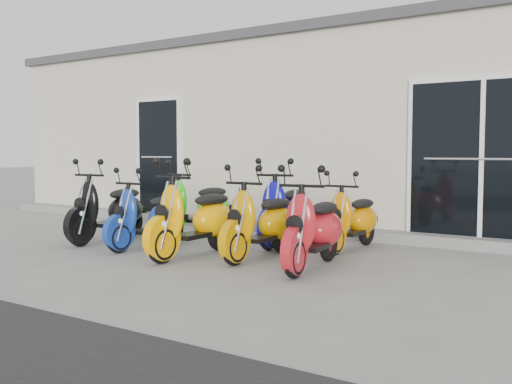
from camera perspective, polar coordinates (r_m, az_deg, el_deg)
ground at (r=7.35m, az=-2.55°, el=-6.11°), size 80.00×80.00×0.00m
building at (r=11.87m, az=12.18°, el=5.40°), size 14.00×6.00×3.20m
roof_cap at (r=12.03m, az=12.30°, el=13.42°), size 14.20×6.20×0.16m
front_step at (r=9.05m, az=4.89°, el=-3.74°), size 14.00×0.40×0.15m
door_left at (r=10.95m, az=-9.69°, el=3.78°), size 1.07×0.08×2.22m
door_right at (r=8.23m, az=21.70°, el=3.50°), size 2.02×0.08×2.22m
scooter_front_black at (r=8.52m, az=-14.55°, el=-0.76°), size 0.73×1.68×1.21m
scooter_front_blue at (r=7.81m, az=-10.75°, el=-1.53°), size 0.61×1.51×1.10m
scooter_front_orange_a at (r=7.07m, az=-6.25°, el=-1.50°), size 0.63×1.68×1.23m
scooter_front_orange_b at (r=6.90m, az=0.50°, el=-1.94°), size 0.61×1.58×1.16m
scooter_front_red at (r=6.31m, az=5.80°, el=-2.47°), size 0.74×1.63×1.17m
scooter_back_green at (r=8.88m, az=-5.94°, el=-0.54°), size 0.78×1.66×1.18m
scooter_back_blue at (r=7.96m, az=2.97°, el=-0.92°), size 0.81×1.72×1.22m
scooter_back_yellow at (r=7.63m, az=9.64°, el=-1.77°), size 0.58×1.46×1.06m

